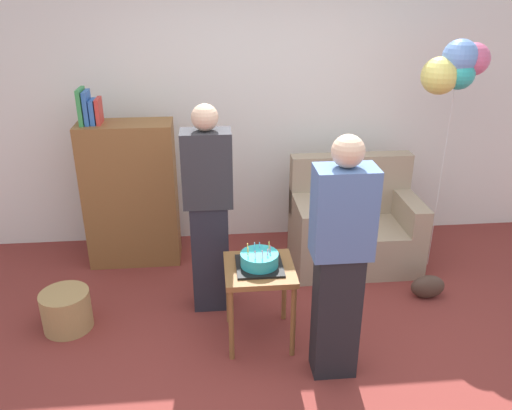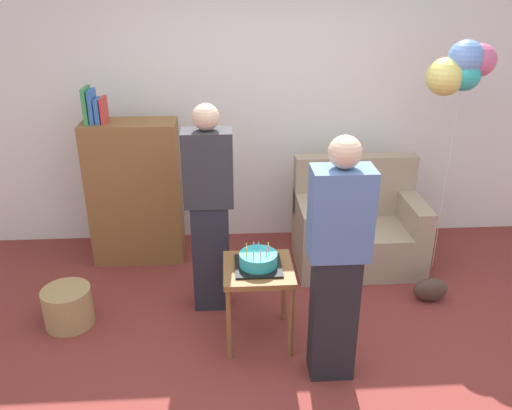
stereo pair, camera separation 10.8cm
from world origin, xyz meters
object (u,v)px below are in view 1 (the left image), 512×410
at_px(couch, 353,227).
at_px(person_blowing_candles, 209,210).
at_px(side_table, 259,278).
at_px(bookshelf, 131,193).
at_px(balloon_bunch, 456,67).
at_px(wicker_basket, 66,310).
at_px(handbag, 428,287).
at_px(person_holding_cake, 340,261).
at_px(birthday_cake, 259,261).

relative_size(couch, person_blowing_candles, 0.67).
height_order(side_table, person_blowing_candles, person_blowing_candles).
relative_size(bookshelf, balloon_bunch, 0.80).
bearing_deg(wicker_basket, bookshelf, 68.75).
bearing_deg(couch, wicker_basket, -161.57).
bearing_deg(handbag, person_blowing_candles, 178.00).
distance_m(person_holding_cake, handbag, 1.44).
relative_size(birthday_cake, handbag, 1.14).
bearing_deg(birthday_cake, bookshelf, 129.08).
height_order(person_holding_cake, handbag, person_holding_cake).
bearing_deg(person_blowing_candles, couch, 44.17).
height_order(bookshelf, balloon_bunch, balloon_bunch).
distance_m(couch, person_holding_cake, 1.59).
distance_m(bookshelf, side_table, 1.63).
height_order(person_blowing_candles, wicker_basket, person_blowing_candles).
bearing_deg(person_blowing_candles, balloon_bunch, 32.95).
relative_size(person_blowing_candles, person_holding_cake, 1.00).
distance_m(couch, handbag, 0.84).
bearing_deg(couch, balloon_bunch, -10.13).
xyz_separation_m(couch, person_blowing_candles, (-1.30, -0.60, 0.49)).
xyz_separation_m(side_table, birthday_cake, (-0.00, -0.00, 0.14)).
bearing_deg(balloon_bunch, person_holding_cake, -132.35).
bearing_deg(side_table, handbag, 15.25).
bearing_deg(person_blowing_candles, birthday_cake, -33.85).
distance_m(bookshelf, person_holding_cake, 2.22).
xyz_separation_m(side_table, wicker_basket, (-1.42, 0.25, -0.35)).
bearing_deg(wicker_basket, couch, 18.43).
relative_size(side_table, person_blowing_candles, 0.36).
distance_m(side_table, person_blowing_candles, 0.65).
distance_m(couch, wicker_basket, 2.51).
relative_size(person_holding_cake, balloon_bunch, 0.82).
distance_m(side_table, birthday_cake, 0.14).
bearing_deg(person_holding_cake, person_blowing_candles, -22.57).
relative_size(birthday_cake, person_holding_cake, 0.20).
xyz_separation_m(wicker_basket, balloon_bunch, (3.06, 0.67, 1.62)).
height_order(side_table, wicker_basket, side_table).
xyz_separation_m(side_table, person_blowing_candles, (-0.34, 0.45, 0.33)).
bearing_deg(couch, side_table, -132.56).
height_order(couch, birthday_cake, couch).
xyz_separation_m(bookshelf, balloon_bunch, (2.67, -0.34, 1.11)).
xyz_separation_m(birthday_cake, person_holding_cake, (0.45, -0.38, 0.19)).
distance_m(bookshelf, balloon_bunch, 2.91).
bearing_deg(couch, handbag, -54.83).
xyz_separation_m(couch, wicker_basket, (-2.38, -0.79, -0.19)).
distance_m(person_holding_cake, balloon_bunch, 2.00).
relative_size(side_table, person_holding_cake, 0.36).
relative_size(handbag, balloon_bunch, 0.14).
bearing_deg(bookshelf, balloon_bunch, -7.20).
height_order(birthday_cake, person_blowing_candles, person_blowing_candles).
xyz_separation_m(couch, birthday_cake, (-0.96, -1.05, 0.30)).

